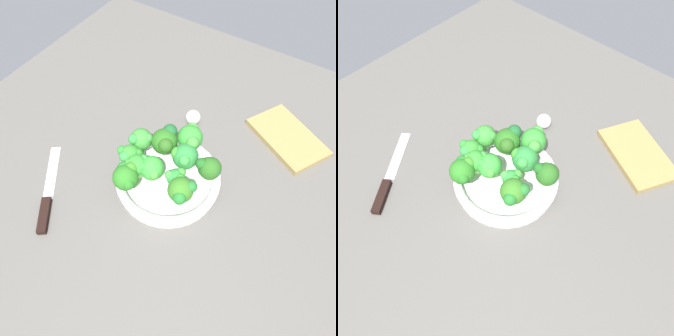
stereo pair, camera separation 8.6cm
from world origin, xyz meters
TOP-DOWN VIEW (x-y plane):
  - ground_plane at (0.00, 0.00)cm, footprint 130.00×130.00cm
  - bowl at (3.09, -3.15)cm, footprint 26.96×26.96cm
  - broccoli_floret_0 at (3.43, 7.04)cm, footprint 6.89×7.85cm
  - broccoli_floret_1 at (6.42, -4.78)cm, footprint 5.20×5.01cm
  - broccoli_floret_2 at (9.60, -7.68)cm, footprint 6.60×7.05cm
  - broccoli_floret_3 at (-3.64, -11.20)cm, footprint 6.77×7.03cm
  - broccoli_floret_4 at (5.06, 1.53)cm, footprint 6.86×7.24cm
  - broccoli_floret_5 at (-3.19, -7.16)cm, footprint 5.70×5.75cm
  - broccoli_floret_6 at (11.91, 1.70)cm, footprint 6.28×5.78cm
  - broccoli_floret_7 at (-6.98, -0.34)cm, footprint 5.88×5.91cm
  - broccoli_floret_8 at (-1.45, 2.52)cm, footprint 6.74×8.15cm
  - broccoli_floret_9 at (0.29, -5.87)cm, footprint 6.12×6.12cm
  - broccoli_floret_10 at (-6.83, -5.43)cm, footprint 6.15×5.78cm
  - knife at (-20.04, -23.77)cm, footprint 17.54×22.96cm
  - cutting_board at (23.74, 28.03)cm, footprint 25.48×22.08cm
  - garlic_bulb at (-2.42, 19.25)cm, footprint 4.30×4.30cm

SIDE VIEW (x-z plane):
  - ground_plane at x=0.00cm, z-range -2.50..0.00cm
  - knife at x=-20.04cm, z-range -0.20..1.30cm
  - cutting_board at x=23.74cm, z-range 0.00..1.60cm
  - bowl at x=3.09cm, z-range 0.04..4.10cm
  - garlic_bulb at x=-2.42cm, z-range 0.00..4.30cm
  - broccoli_floret_1 at x=6.42cm, z-range 4.66..10.46cm
  - broccoli_floret_9 at x=0.29cm, z-range 4.30..10.99cm
  - broccoli_floret_6 at x=11.91cm, z-range 4.50..11.17cm
  - broccoli_floret_10 at x=-6.83cm, z-range 4.66..11.03cm
  - broccoli_floret_4 at x=5.06cm, z-range 4.53..11.79cm
  - broccoli_floret_2 at x=9.60cm, z-range 4.59..11.85cm
  - broccoli_floret_3 at x=-3.64cm, z-range 4.65..11.83cm
  - broccoli_floret_5 at x=-3.19cm, z-range 4.85..11.83cm
  - broccoli_floret_7 at x=-6.98cm, z-range 4.90..12.15cm
  - broccoli_floret_0 at x=3.43cm, z-range 4.77..12.72cm
  - broccoli_floret_8 at x=-1.45cm, z-range 4.90..12.83cm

